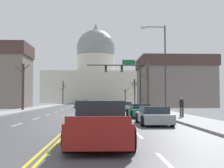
% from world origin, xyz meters
% --- Properties ---
extents(ground, '(20.00, 180.00, 0.20)m').
position_xyz_m(ground, '(0.00, -0.00, 0.02)').
color(ground, '#49494E').
extents(signal_gantry, '(7.91, 0.41, 7.13)m').
position_xyz_m(signal_gantry, '(5.43, 14.06, 5.20)').
color(signal_gantry, '#28282D').
rests_on(signal_gantry, ground).
extents(street_lamp_right, '(2.51, 0.24, 8.80)m').
position_xyz_m(street_lamp_right, '(7.89, 0.94, 5.32)').
color(street_lamp_right, '#333338').
rests_on(street_lamp_right, ground).
extents(capitol_building, '(35.50, 20.23, 28.70)m').
position_xyz_m(capitol_building, '(0.00, 73.72, 9.44)').
color(capitol_building, beige).
rests_on(capitol_building, ground).
extents(sedan_near_00, '(2.01, 4.51, 1.15)m').
position_xyz_m(sedan_near_00, '(5.11, 10.70, 0.55)').
color(sedan_near_00, '#9EA3A8').
rests_on(sedan_near_00, ground).
extents(sedan_near_01, '(2.03, 4.48, 1.17)m').
position_xyz_m(sedan_near_01, '(1.96, 3.87, 0.55)').
color(sedan_near_01, silver).
rests_on(sedan_near_01, ground).
extents(sedan_near_02, '(2.04, 4.61, 1.18)m').
position_xyz_m(sedan_near_02, '(5.18, -1.87, 0.56)').
color(sedan_near_02, '#1E7247').
rests_on(sedan_near_02, ground).
extents(sedan_near_03, '(2.01, 4.25, 1.15)m').
position_xyz_m(sedan_near_03, '(5.16, -8.64, 0.55)').
color(sedan_near_03, '#9EA3A8').
rests_on(sedan_near_03, ground).
extents(pickup_truck_near_04, '(2.40, 5.68, 1.59)m').
position_xyz_m(pickup_truck_near_04, '(1.76, -15.66, 0.71)').
color(pickup_truck_near_04, maroon).
rests_on(pickup_truck_near_04, ground).
extents(sedan_oncoming_00, '(2.13, 4.43, 1.27)m').
position_xyz_m(sedan_oncoming_00, '(-1.68, 22.33, 0.59)').
color(sedan_oncoming_00, navy).
rests_on(sedan_oncoming_00, ground).
extents(sedan_oncoming_01, '(2.02, 4.31, 1.25)m').
position_xyz_m(sedan_oncoming_01, '(-1.71, 32.21, 0.59)').
color(sedan_oncoming_01, '#6B6056').
rests_on(sedan_oncoming_01, ground).
extents(flank_building_01, '(12.81, 10.25, 8.89)m').
position_xyz_m(flank_building_01, '(15.10, 23.24, 4.50)').
color(flank_building_01, slate).
rests_on(flank_building_01, ground).
extents(bare_tree_00, '(2.00, 2.47, 5.35)m').
position_xyz_m(bare_tree_00, '(8.65, 29.29, 3.14)').
color(bare_tree_00, '#423328').
rests_on(bare_tree_00, ground).
extents(bare_tree_01, '(1.74, 2.51, 6.26)m').
position_xyz_m(bare_tree_01, '(-8.39, 10.42, 3.35)').
color(bare_tree_01, '#423328').
rests_on(bare_tree_01, ground).
extents(bare_tree_02, '(1.43, 2.08, 6.35)m').
position_xyz_m(bare_tree_02, '(7.95, 9.79, 3.45)').
color(bare_tree_02, '#4C3D2D').
rests_on(bare_tree_02, ground).
extents(bare_tree_03, '(1.83, 2.31, 5.90)m').
position_xyz_m(bare_tree_03, '(-7.79, 44.94, 3.20)').
color(bare_tree_03, '#4C3D2D').
rests_on(bare_tree_03, ground).
extents(bare_tree_04, '(2.95, 1.40, 4.61)m').
position_xyz_m(bare_tree_04, '(8.97, 53.89, 2.32)').
color(bare_tree_04, brown).
rests_on(bare_tree_04, ground).
extents(pedestrian_00, '(0.35, 0.34, 1.62)m').
position_xyz_m(pedestrian_00, '(8.37, -3.93, 1.04)').
color(pedestrian_00, '#4C4238').
rests_on(pedestrian_00, ground).
extents(bicycle_parked, '(0.12, 1.77, 0.85)m').
position_xyz_m(bicycle_parked, '(7.72, 2.48, 0.49)').
color(bicycle_parked, black).
rests_on(bicycle_parked, ground).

